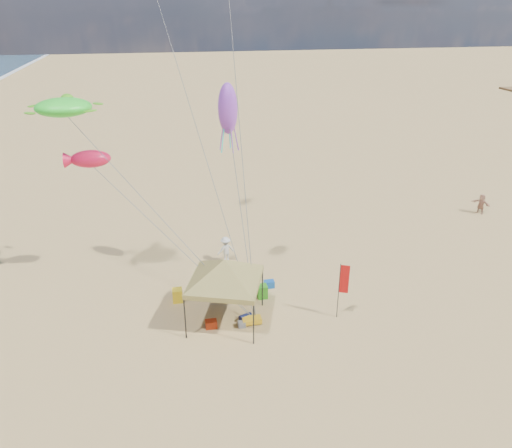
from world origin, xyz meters
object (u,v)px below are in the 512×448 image
object	(u,v)px
person_near_a	(248,287)
person_near_b	(231,274)
cooler_red	(211,324)
person_far_c	(481,204)
person_near_c	(226,250)
beach_cart	(252,320)
canopy_tent	(225,262)
chair_green	(262,291)
chair_yellow	(177,295)
feather_flag	(343,282)
cooler_blue	(269,284)

from	to	relation	value
person_near_a	person_near_b	xyz separation A→B (m)	(-0.66, 1.60, -0.06)
cooler_red	person_near_a	world-z (taller)	person_near_a
cooler_red	person_far_c	world-z (taller)	person_far_c
person_near_b	person_near_c	bearing A→B (deg)	76.00
person_near_c	cooler_red	bearing A→B (deg)	60.07
beach_cart	person_near_b	distance (m)	3.55
canopy_tent	person_near_b	size ratio (longest dim) A/B	3.79
chair_green	person_near_a	distance (m)	0.96
chair_yellow	canopy_tent	bearing A→B (deg)	-44.34
cooler_red	beach_cart	bearing A→B (deg)	-1.94
feather_flag	cooler_red	size ratio (longest dim) A/B	5.47
canopy_tent	cooler_blue	size ratio (longest dim) A/B	10.97
feather_flag	canopy_tent	bearing A→B (deg)	171.69
chair_green	cooler_blue	bearing A→B (deg)	57.81
cooler_blue	person_near_a	xyz separation A→B (m)	(-1.34, -1.17, 0.65)
person_near_a	person_near_b	bearing A→B (deg)	-96.16
cooler_red	chair_yellow	world-z (taller)	chair_yellow
cooler_red	person_far_c	bearing A→B (deg)	25.60
cooler_red	person_near_c	distance (m)	6.45
canopy_tent	person_near_b	bearing A→B (deg)	77.38
person_near_b	person_near_c	xyz separation A→B (m)	(0.12, 2.82, 0.02)
person_far_c	person_near_a	bearing A→B (deg)	-96.28
cooler_red	chair_yellow	size ratio (longest dim) A/B	0.77
feather_flag	person_near_c	distance (m)	8.18
feather_flag	chair_green	distance (m)	4.46
person_far_c	cooler_blue	bearing A→B (deg)	-97.93
cooler_red	chair_yellow	distance (m)	2.93
canopy_tent	person_near_b	xyz separation A→B (m)	(0.67, 3.01, -2.43)
chair_green	person_near_b	world-z (taller)	person_near_b
cooler_red	chair_green	size ratio (longest dim) A/B	0.77
canopy_tent	chair_green	distance (m)	3.93
feather_flag	person_far_c	distance (m)	17.74
cooler_red	canopy_tent	bearing A→B (deg)	27.25
chair_green	person_near_c	size ratio (longest dim) A/B	0.44
person_near_a	person_near_b	size ratio (longest dim) A/B	1.08
beach_cart	person_near_a	bearing A→B (deg)	84.72
cooler_blue	chair_green	distance (m)	1.07
feather_flag	chair_yellow	bearing A→B (deg)	158.94
canopy_tent	person_near_c	size ratio (longest dim) A/B	3.71
cooler_blue	person_near_b	bearing A→B (deg)	167.74
cooler_red	person_near_a	xyz separation A→B (m)	(2.11, 1.80, 0.65)
cooler_blue	person_near_a	world-z (taller)	person_near_a
person_near_c	person_near_b	bearing A→B (deg)	71.72
person_near_a	cooler_blue	bearing A→B (deg)	-167.68
cooler_red	beach_cart	distance (m)	1.94
person_near_b	person_far_c	distance (m)	20.25
cooler_red	person_near_c	bearing A→B (deg)	75.87
chair_yellow	person_far_c	world-z (taller)	person_far_c
canopy_tent	beach_cart	distance (m)	3.26
canopy_tent	chair_yellow	distance (m)	4.20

